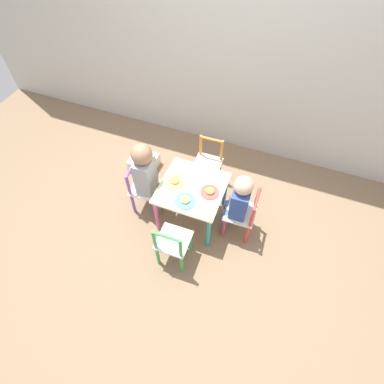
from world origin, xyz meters
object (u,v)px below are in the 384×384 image
(chair_red, at_px, (243,214))
(plate_right, at_px, (210,192))
(child_right, at_px, (238,201))
(plate_left, at_px, (175,181))
(plate_front, at_px, (185,201))
(kids_table, at_px, (192,192))
(chair_orange, at_px, (208,164))
(child_left, at_px, (147,173))
(chair_green, at_px, (173,244))
(chair_purple, at_px, (144,189))
(storage_bin, at_px, (144,163))

(chair_red, distance_m, plate_right, 0.36)
(child_right, relative_size, plate_left, 4.06)
(child_right, distance_m, plate_front, 0.44)
(kids_table, bearing_deg, plate_front, -90.00)
(kids_table, xyz_separation_m, plate_left, (-0.16, 0.00, 0.08))
(child_right, bearing_deg, kids_table, -90.00)
(chair_orange, distance_m, child_left, 0.67)
(chair_orange, xyz_separation_m, plate_right, (0.17, -0.46, 0.19))
(child_right, relative_size, child_left, 0.89)
(chair_green, xyz_separation_m, child_left, (-0.41, 0.43, 0.23))
(child_left, bearing_deg, chair_purple, 90.00)
(chair_green, bearing_deg, chair_orange, -89.94)
(kids_table, bearing_deg, chair_green, -88.93)
(plate_left, height_order, storage_bin, plate_left)
(chair_orange, distance_m, plate_front, 0.65)
(chair_red, height_order, child_left, child_left)
(chair_red, distance_m, chair_orange, 0.65)
(child_left, height_order, plate_right, child_left)
(chair_purple, xyz_separation_m, plate_right, (0.62, 0.04, 0.19))
(child_right, height_order, plate_left, child_right)
(chair_purple, distance_m, chair_orange, 0.67)
(plate_right, bearing_deg, child_right, 3.21)
(plate_right, bearing_deg, kids_table, 180.00)
(kids_table, relative_size, plate_front, 3.16)
(chair_orange, height_order, storage_bin, chair_orange)
(chair_green, distance_m, child_left, 0.64)
(kids_table, relative_size, chair_red, 1.03)
(chair_orange, bearing_deg, child_left, -129.68)
(plate_right, bearing_deg, plate_front, -135.00)
(chair_orange, distance_m, plate_left, 0.52)
(chair_orange, distance_m, plate_right, 0.53)
(storage_bin, bearing_deg, plate_right, -25.15)
(kids_table, distance_m, plate_right, 0.18)
(chair_purple, relative_size, child_right, 0.74)
(chair_green, distance_m, plate_left, 0.53)
(chair_orange, relative_size, plate_right, 3.31)
(child_right, distance_m, child_left, 0.81)
(plate_front, bearing_deg, chair_red, 20.57)
(child_left, relative_size, plate_right, 5.07)
(chair_green, bearing_deg, chair_red, -134.56)
(chair_red, bearing_deg, kids_table, -90.00)
(child_right, bearing_deg, chair_green, -41.36)
(child_right, xyz_separation_m, child_left, (-0.80, -0.05, 0.06))
(storage_bin, bearing_deg, child_right, -19.54)
(chair_red, bearing_deg, chair_green, -45.44)
(chair_purple, height_order, child_left, child_left)
(chair_red, xyz_separation_m, chair_orange, (-0.47, 0.45, 0.00))
(child_left, bearing_deg, plate_left, -87.11)
(chair_red, height_order, chair_green, same)
(plate_front, bearing_deg, plate_right, 45.00)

